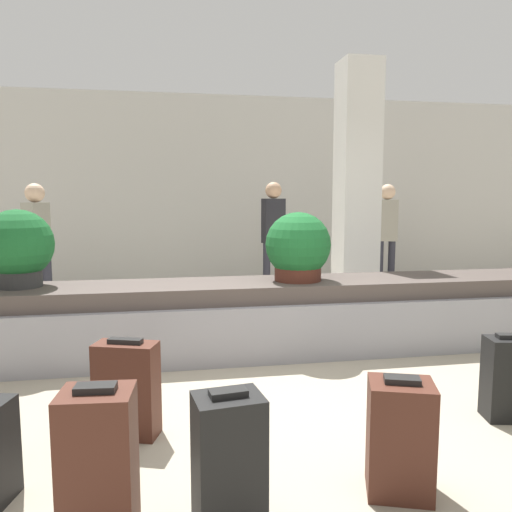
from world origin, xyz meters
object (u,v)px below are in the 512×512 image
object	(u,v)px
pillar	(357,191)
suitcase_3	(400,437)
suitcase_6	(229,462)
potted_plant_0	(18,248)
suitcase_0	(99,467)
traveler_1	(37,238)
traveler_0	(273,229)
suitcase_1	(506,378)
potted_plant_1	(298,248)
suitcase_2	(127,389)
traveler_2	(387,228)

from	to	relation	value
pillar	suitcase_3	world-z (taller)	pillar
pillar	suitcase_3	size ratio (longest dim) A/B	5.14
suitcase_6	potted_plant_0	world-z (taller)	potted_plant_0
suitcase_0	traveler_1	world-z (taller)	traveler_1
pillar	traveler_0	bearing A→B (deg)	123.38
suitcase_0	suitcase_1	distance (m)	2.71
suitcase_3	suitcase_6	world-z (taller)	suitcase_6
suitcase_3	suitcase_6	bearing A→B (deg)	-153.62
suitcase_0	potted_plant_0	size ratio (longest dim) A/B	1.02
potted_plant_0	traveler_0	xyz separation A→B (m)	(2.90, 2.46, -0.02)
suitcase_1	traveler_0	xyz separation A→B (m)	(-0.71, 4.34, 0.76)
suitcase_6	potted_plant_1	distance (m)	2.86
suitcase_2	potted_plant_0	size ratio (longest dim) A/B	0.90
potted_plant_1	suitcase_6	bearing A→B (deg)	-111.30
traveler_1	suitcase_3	bearing A→B (deg)	57.37
potted_plant_0	traveler_1	distance (m)	1.81
potted_plant_1	traveler_1	size ratio (longest dim) A/B	0.40
suitcase_3	suitcase_1	bearing A→B (deg)	50.53
suitcase_1	traveler_2	world-z (taller)	traveler_2
potted_plant_0	traveler_1	xyz separation A→B (m)	(-0.27, 1.79, -0.05)
potted_plant_0	suitcase_3	bearing A→B (deg)	-45.67
suitcase_1	traveler_0	distance (m)	4.46
suitcase_0	traveler_2	size ratio (longest dim) A/B	0.42
suitcase_0	suitcase_3	bearing A→B (deg)	9.22
pillar	traveler_1	xyz separation A→B (m)	(-3.98, 0.56, -0.59)
suitcase_6	traveler_0	size ratio (longest dim) A/B	0.38
suitcase_1	suitcase_6	world-z (taller)	suitcase_6
suitcase_6	pillar	bearing A→B (deg)	53.79
pillar	suitcase_2	bearing A→B (deg)	-132.39
suitcase_2	potted_plant_0	xyz separation A→B (m)	(-1.07, 1.67, 0.76)
suitcase_2	traveler_2	size ratio (longest dim) A/B	0.37
suitcase_3	traveler_1	xyz separation A→B (m)	(-2.77, 4.35, 0.71)
potted_plant_0	traveler_2	bearing A→B (deg)	28.58
suitcase_2	traveler_0	size ratio (longest dim) A/B	0.37
suitcase_1	suitcase_3	size ratio (longest dim) A/B	0.96
suitcase_0	suitcase_1	xyz separation A→B (m)	(2.59, 0.80, -0.06)
pillar	suitcase_2	world-z (taller)	pillar
pillar	traveler_2	world-z (taller)	pillar
suitcase_3	pillar	bearing A→B (deg)	91.11
suitcase_1	traveler_0	world-z (taller)	traveler_0
suitcase_2	suitcase_0	bearing A→B (deg)	-74.09
potted_plant_0	potted_plant_1	bearing A→B (deg)	-2.10
suitcase_6	traveler_2	bearing A→B (deg)	51.24
suitcase_2	traveler_2	bearing A→B (deg)	67.41
traveler_0	traveler_2	world-z (taller)	traveler_0
suitcase_6	traveler_0	world-z (taller)	traveler_0
pillar	potted_plant_1	distance (m)	1.82
suitcase_2	suitcase_6	distance (m)	1.14
suitcase_1	potted_plant_0	xyz separation A→B (m)	(-3.61, 1.88, 0.78)
suitcase_1	suitcase_0	bearing A→B (deg)	-151.59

